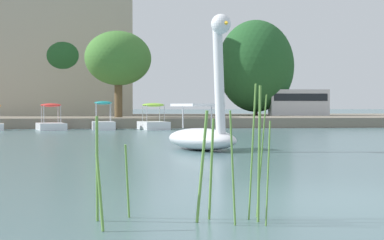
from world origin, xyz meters
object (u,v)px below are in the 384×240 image
object	(u,v)px
pedal_boat_teal	(103,122)
tree_willow_overhanging	(256,66)
pedal_boat_red	(51,122)
parked_van	(298,101)
swan_boat	(204,127)
tree_broadleaf_right	(62,58)
tree_broadleaf_left	(118,59)
pedal_boat_lime	(153,122)

from	to	relation	value
pedal_boat_teal	tree_willow_overhanging	xyz separation A→B (m)	(11.20, 12.52, 3.94)
pedal_boat_red	parked_van	world-z (taller)	parked_van
swan_boat	tree_broadleaf_right	world-z (taller)	tree_broadleaf_right
pedal_boat_teal	tree_broadleaf_left	size ratio (longest dim) A/B	0.38
swan_boat	tree_broadleaf_left	distance (m)	22.98
tree_broadleaf_right	tree_broadleaf_left	xyz separation A→B (m)	(4.27, -8.25, -0.62)
pedal_boat_red	tree_broadleaf_left	distance (m)	7.48
swan_boat	tree_willow_overhanging	xyz separation A→B (m)	(7.78, 29.91, 3.67)
swan_boat	pedal_boat_lime	xyz separation A→B (m)	(-0.65, 17.31, -0.25)
tree_willow_overhanging	tree_broadleaf_right	bearing A→B (deg)	176.58
tree_broadleaf_left	tree_broadleaf_right	bearing A→B (deg)	117.40
swan_boat	tree_willow_overhanging	world-z (taller)	tree_willow_overhanging
pedal_boat_teal	tree_willow_overhanging	bearing A→B (deg)	48.17
tree_broadleaf_right	parked_van	xyz separation A→B (m)	(17.66, -2.08, -3.28)
pedal_boat_red	parked_van	xyz separation A→B (m)	(17.05, 11.41, 1.23)
pedal_boat_red	tree_willow_overhanging	bearing A→B (deg)	41.92
swan_boat	parked_van	xyz separation A→B (m)	(10.78, 28.71, 0.97)
parked_van	pedal_boat_red	bearing A→B (deg)	-146.20
swan_boat	tree_willow_overhanging	distance (m)	31.12
pedal_boat_lime	tree_willow_overhanging	size ratio (longest dim) A/B	0.33
pedal_boat_teal	tree_broadleaf_left	distance (m)	6.51
pedal_boat_teal	tree_broadleaf_right	size ratio (longest dim) A/B	0.34
pedal_boat_teal	parked_van	bearing A→B (deg)	38.55
pedal_boat_lime	tree_willow_overhanging	bearing A→B (deg)	56.22
pedal_boat_lime	tree_willow_overhanging	distance (m)	15.66
pedal_boat_lime	tree_willow_overhanging	xyz separation A→B (m)	(8.43, 12.60, 3.92)
pedal_boat_teal	parked_van	xyz separation A→B (m)	(14.20, 11.32, 1.23)
pedal_boat_teal	swan_boat	bearing A→B (deg)	-78.87
tree_broadleaf_right	pedal_boat_lime	bearing A→B (deg)	-65.18
tree_willow_overhanging	parked_van	distance (m)	4.21
tree_broadleaf_left	parked_van	world-z (taller)	tree_broadleaf_left
tree_broadleaf_right	tree_broadleaf_left	size ratio (longest dim) A/B	1.12
parked_van	pedal_boat_lime	bearing A→B (deg)	-135.07
pedal_boat_lime	parked_van	xyz separation A→B (m)	(11.43, 11.40, 1.22)
swan_boat	pedal_boat_teal	bearing A→B (deg)	101.13
tree_willow_overhanging	tree_broadleaf_right	size ratio (longest dim) A/B	1.15
pedal_boat_lime	parked_van	bearing A→B (deg)	44.93
swan_boat	pedal_boat_red	world-z (taller)	swan_boat
tree_broadleaf_right	tree_broadleaf_left	world-z (taller)	tree_broadleaf_right
tree_willow_overhanging	tree_broadleaf_right	xyz separation A→B (m)	(-14.66, 0.88, 0.58)
tree_broadleaf_left	tree_willow_overhanging	bearing A→B (deg)	35.36
pedal_boat_teal	tree_broadleaf_left	world-z (taller)	tree_broadleaf_left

